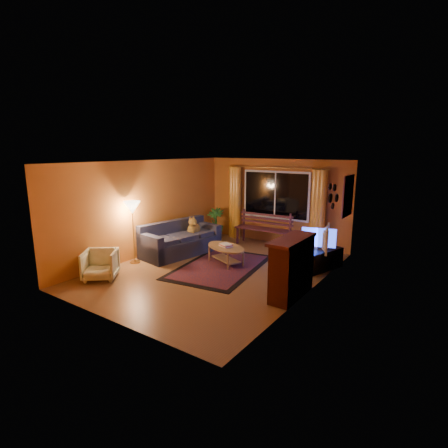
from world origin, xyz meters
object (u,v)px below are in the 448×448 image
Objects in this scene: floor_lamp at (133,232)px; sofa at (181,238)px; armchair at (100,263)px; tv_console at (322,260)px; bench at (263,237)px; coffee_table at (226,255)px.

sofa is at bearing 69.00° from floor_lamp.
tv_console is at bearing 2.58° from armchair.
armchair is 5.02m from tv_console.
armchair is at bearing -120.11° from tv_console.
sofa reaches higher than bench.
floor_lamp is 2.34m from coffee_table.
floor_lamp reaches higher than armchair.
coffee_table is (1.92, 1.22, -0.55)m from floor_lamp.
sofa is at bearing -179.78° from coffee_table.
coffee_table is 2.28m from tv_console.
sofa is 3.08× the size of armchair.
armchair is 0.61× the size of tv_console.
floor_lamp reaches higher than tv_console.
bench is 3.75m from floor_lamp.
sofa is (-1.41, -1.99, 0.19)m from bench.
armchair reaches higher than tv_console.
bench is 1.46× the size of tv_console.
bench reaches higher than tv_console.
sofa is 1.40× the size of floor_lamp.
floor_lamp is 1.35× the size of tv_console.
tv_console is (4.00, 2.16, -0.54)m from floor_lamp.
armchair is 1.27m from floor_lamp.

